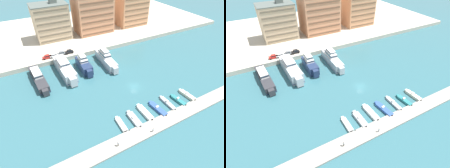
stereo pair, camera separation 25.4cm
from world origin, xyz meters
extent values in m
plane|color=#336670|center=(0.00, 0.00, 0.00)|extent=(400.00, 400.00, 0.00)
cube|color=beige|center=(0.00, 66.90, 1.05)|extent=(180.00, 70.00, 2.10)
cube|color=#9E998E|center=(0.00, -19.54, 0.32)|extent=(120.00, 4.84, 0.65)
cube|color=#333338|center=(-32.57, 21.19, 1.42)|extent=(5.34, 18.44, 2.85)
cube|color=#333338|center=(-31.82, 11.22, 1.50)|extent=(2.34, 2.15, 2.42)
cube|color=#334C7F|center=(-32.57, 21.19, 0.50)|extent=(5.39, 18.63, 0.24)
cube|color=white|center=(-32.67, 22.55, 3.68)|extent=(3.67, 7.85, 1.66)
cube|color=#233342|center=(-32.67, 22.55, 3.84)|extent=(3.72, 7.93, 0.60)
cylinder|color=silver|center=(-32.76, 23.70, 5.41)|extent=(0.16, 0.16, 1.80)
cube|color=#333338|center=(-33.29, 30.71, 0.78)|extent=(3.45, 1.15, 0.20)
cube|color=silver|center=(-21.33, 22.15, 2.19)|extent=(5.57, 19.09, 4.37)
cube|color=silver|center=(-20.99, 11.57, 2.29)|extent=(2.81, 2.57, 3.71)
cube|color=#334C7F|center=(-21.33, 22.15, 0.76)|extent=(5.62, 19.28, 0.24)
cube|color=white|center=(-21.38, 23.57, 5.19)|extent=(4.12, 8.08, 1.64)
cube|color=#233342|center=(-21.38, 23.57, 5.36)|extent=(4.18, 8.16, 0.59)
cylinder|color=silver|center=(-21.41, 24.76, 6.91)|extent=(0.16, 0.16, 1.80)
cube|color=silver|center=(-21.65, 32.07, 1.20)|extent=(4.25, 1.03, 0.20)
cube|color=navy|center=(-12.90, 21.09, 1.92)|extent=(4.42, 12.32, 3.84)
cube|color=navy|center=(-13.05, 14.04, 2.02)|extent=(2.33, 2.13, 3.27)
cube|color=#192347|center=(-12.90, 21.09, 0.67)|extent=(4.46, 12.44, 0.24)
cube|color=white|center=(-12.88, 22.01, 4.50)|extent=(3.35, 5.21, 1.32)
cube|color=#233342|center=(-12.88, 22.01, 4.63)|extent=(3.39, 5.26, 0.47)
cube|color=white|center=(-12.88, 22.01, 5.85)|extent=(2.61, 4.06, 1.39)
cube|color=#233342|center=(-12.88, 22.01, 5.99)|extent=(2.65, 4.10, 0.50)
cylinder|color=silver|center=(-12.86, 22.78, 7.45)|extent=(0.16, 0.16, 1.80)
cube|color=navy|center=(-12.75, 27.65, 1.06)|extent=(3.55, 0.98, 0.20)
cube|color=silver|center=(-2.10, 20.76, 1.85)|extent=(4.66, 17.77, 3.71)
cube|color=silver|center=(-2.46, 11.04, 1.95)|extent=(2.28, 2.09, 3.15)
cube|color=#334C7F|center=(-2.10, 20.76, 0.65)|extent=(4.71, 17.95, 0.24)
cube|color=white|center=(-2.05, 22.08, 4.60)|extent=(3.41, 7.52, 1.79)
cube|color=#233342|center=(-2.05, 22.08, 4.78)|extent=(3.45, 7.59, 0.64)
cube|color=white|center=(-2.05, 22.08, 6.05)|extent=(2.66, 5.86, 1.12)
cube|color=#233342|center=(-2.05, 22.08, 6.16)|extent=(2.69, 5.92, 0.40)
cylinder|color=silver|center=(-2.01, 23.19, 7.51)|extent=(0.16, 0.16, 1.80)
cube|color=silver|center=(-1.76, 30.02, 1.02)|extent=(3.45, 1.02, 0.20)
cube|color=white|center=(-14.44, -14.13, 0.43)|extent=(1.84, 5.59, 0.87)
cube|color=white|center=(-14.31, -11.05, 0.43)|extent=(0.91, 0.76, 0.74)
cube|color=black|center=(-14.57, -17.07, 0.58)|extent=(0.37, 0.30, 0.60)
cube|color=#9EA3A8|center=(-9.71, -14.42, 0.46)|extent=(2.25, 6.32, 0.93)
cube|color=#9EA3A8|center=(-9.67, -10.84, 0.46)|extent=(1.20, 0.99, 0.79)
cube|color=silver|center=(-9.70, -13.95, 1.16)|extent=(1.20, 0.61, 0.46)
cube|color=#283847|center=(-9.70, -13.67, 1.23)|extent=(1.09, 0.09, 0.28)
cube|color=black|center=(-9.75, -17.75, 0.61)|extent=(0.36, 0.28, 0.60)
cube|color=white|center=(-5.03, -13.75, 0.50)|extent=(2.08, 6.89, 1.01)
cube|color=white|center=(-5.09, -9.92, 0.50)|extent=(1.10, 0.91, 0.85)
cube|color=black|center=(-4.98, -17.35, 0.65)|extent=(0.36, 0.28, 0.60)
cube|color=#33569E|center=(-0.15, -14.51, 0.48)|extent=(2.54, 7.03, 0.96)
cube|color=#33569E|center=(-0.51, -10.71, 0.48)|extent=(1.12, 0.95, 0.82)
cube|color=silver|center=(-0.20, -14.00, 1.21)|extent=(1.09, 0.70, 0.48)
cube|color=#283847|center=(-0.22, -13.72, 1.28)|extent=(0.95, 0.17, 0.29)
cube|color=black|center=(0.20, -18.11, 0.63)|extent=(0.39, 0.31, 0.60)
cube|color=#9EA3A8|center=(4.75, -13.91, 0.40)|extent=(1.68, 6.95, 0.81)
cube|color=#9EA3A8|center=(4.81, -10.13, 0.40)|extent=(0.87, 0.72, 0.69)
cube|color=silver|center=(4.76, -13.39, 1.08)|extent=(0.87, 0.61, 0.54)
cube|color=#283847|center=(4.76, -13.11, 1.16)|extent=(0.78, 0.09, 0.33)
cube|color=black|center=(4.68, -17.55, 0.55)|extent=(0.36, 0.29, 0.60)
cube|color=teal|center=(9.10, -14.67, 0.45)|extent=(2.12, 5.92, 0.90)
cube|color=teal|center=(8.82, -11.46, 0.45)|extent=(0.95, 0.80, 0.77)
cube|color=silver|center=(9.06, -14.24, 1.19)|extent=(0.94, 0.68, 0.58)
cube|color=#283847|center=(9.04, -13.96, 1.28)|extent=(0.81, 0.15, 0.35)
cube|color=black|center=(9.37, -17.74, 0.60)|extent=(0.38, 0.31, 0.60)
cube|color=beige|center=(13.95, -14.25, 0.52)|extent=(2.13, 6.28, 1.05)
cube|color=beige|center=(13.70, -10.83, 0.52)|extent=(0.97, 0.82, 0.89)
cube|color=silver|center=(13.92, -13.79, 1.30)|extent=(0.96, 0.67, 0.51)
cube|color=#283847|center=(13.90, -13.51, 1.38)|extent=(0.84, 0.14, 0.31)
cube|color=black|center=(14.19, -17.51, 0.67)|extent=(0.38, 0.31, 0.60)
cube|color=red|center=(-25.99, 34.83, 2.82)|extent=(4.11, 1.73, 0.80)
cube|color=red|center=(-25.84, 34.83, 3.56)|extent=(2.11, 1.58, 0.68)
cube|color=#1E2833|center=(-25.84, 34.83, 3.56)|extent=(2.07, 1.59, 0.37)
cylinder|color=black|center=(-27.33, 33.97, 2.42)|extent=(0.64, 0.22, 0.64)
cylinder|color=black|center=(-27.34, 35.67, 2.42)|extent=(0.64, 0.22, 0.64)
cylinder|color=black|center=(-24.63, 33.99, 2.42)|extent=(0.64, 0.22, 0.64)
cylinder|color=black|center=(-24.64, 35.69, 2.42)|extent=(0.64, 0.22, 0.64)
cube|color=white|center=(-22.68, 34.55, 2.82)|extent=(4.20, 1.96, 0.80)
cube|color=white|center=(-22.53, 34.54, 3.56)|extent=(2.19, 1.69, 0.68)
cube|color=#1E2833|center=(-22.53, 34.54, 3.56)|extent=(2.15, 1.70, 0.37)
cylinder|color=black|center=(-24.08, 33.79, 2.42)|extent=(0.65, 0.26, 0.64)
cylinder|color=black|center=(-23.97, 35.48, 2.42)|extent=(0.65, 0.26, 0.64)
cylinder|color=black|center=(-21.38, 33.62, 2.42)|extent=(0.65, 0.26, 0.64)
cylinder|color=black|center=(-21.28, 35.31, 2.42)|extent=(0.65, 0.26, 0.64)
cube|color=slate|center=(-18.94, 34.96, 2.82)|extent=(4.14, 1.79, 0.80)
cube|color=slate|center=(-18.79, 34.96, 3.56)|extent=(2.13, 1.61, 0.68)
cube|color=#1E2833|center=(-18.79, 34.96, 3.56)|extent=(2.09, 1.62, 0.37)
cylinder|color=black|center=(-20.31, 34.14, 2.42)|extent=(0.64, 0.23, 0.64)
cylinder|color=black|center=(-20.27, 35.84, 2.42)|extent=(0.64, 0.23, 0.64)
cylinder|color=black|center=(-17.61, 34.08, 2.42)|extent=(0.64, 0.23, 0.64)
cylinder|color=black|center=(-17.57, 35.78, 2.42)|extent=(0.64, 0.23, 0.64)
cube|color=black|center=(-15.28, 34.80, 2.82)|extent=(4.13, 1.78, 0.80)
cube|color=black|center=(-15.13, 34.80, 3.56)|extent=(2.13, 1.60, 0.68)
cube|color=#1E2833|center=(-15.13, 34.80, 3.56)|extent=(2.09, 1.62, 0.37)
cylinder|color=black|center=(-16.61, 33.92, 2.42)|extent=(0.64, 0.23, 0.64)
cylinder|color=black|center=(-16.64, 35.62, 2.42)|extent=(0.64, 0.23, 0.64)
cylinder|color=black|center=(-13.91, 33.97, 2.42)|extent=(0.64, 0.23, 0.64)
cylinder|color=black|center=(-13.94, 35.67, 2.42)|extent=(0.64, 0.23, 0.64)
cube|color=#C6AD89|center=(-17.01, 56.48, 11.25)|extent=(18.22, 12.38, 18.29)
cube|color=#6D5F4B|center=(-17.01, 50.19, 3.63)|extent=(16.76, 0.24, 0.90)
cube|color=#6D5F4B|center=(-17.01, 50.19, 6.68)|extent=(16.76, 0.24, 0.90)
cube|color=#6D5F4B|center=(-17.01, 50.19, 9.72)|extent=(16.76, 0.24, 0.90)
cube|color=#6D5F4B|center=(-17.01, 50.19, 12.77)|extent=(16.76, 0.24, 0.90)
cube|color=#6D5F4B|center=(-17.01, 50.19, 15.82)|extent=(16.76, 0.24, 0.90)
cube|color=#6D5F4B|center=(-17.01, 50.19, 18.87)|extent=(16.76, 0.24, 0.90)
cube|color=#56605B|center=(-17.01, 56.48, 20.59)|extent=(18.59, 12.63, 0.40)
cube|color=#56605B|center=(-14.28, 56.48, 21.79)|extent=(3.60, 3.20, 2.00)
cube|color=tan|center=(7.13, 55.73, 15.27)|extent=(21.22, 15.18, 26.33)
cube|color=brown|center=(7.13, 48.04, 3.75)|extent=(19.53, 0.24, 0.90)
cube|color=brown|center=(7.13, 48.04, 7.04)|extent=(19.53, 0.24, 0.90)
cube|color=brown|center=(7.13, 48.04, 10.33)|extent=(19.53, 0.24, 0.90)
cube|color=brown|center=(7.13, 48.04, 13.62)|extent=(19.53, 0.24, 0.90)
cube|color=brown|center=(7.13, 48.04, 16.91)|extent=(19.53, 0.24, 0.90)
cube|color=brown|center=(7.13, 48.04, 20.20)|extent=(19.53, 0.24, 0.90)
cube|color=tan|center=(33.99, 56.18, 14.71)|extent=(18.85, 15.28, 25.21)
cube|color=brown|center=(33.99, 48.44, 3.68)|extent=(17.34, 0.24, 0.90)
cube|color=brown|center=(33.99, 48.44, 6.83)|extent=(17.34, 0.24, 0.90)
cube|color=brown|center=(33.99, 48.44, 9.98)|extent=(17.34, 0.24, 0.90)
cube|color=brown|center=(33.99, 48.44, 13.13)|extent=(17.34, 0.24, 0.90)
cube|color=brown|center=(33.99, 48.44, 16.28)|extent=(17.34, 0.24, 0.90)
cylinder|color=#4C515B|center=(-7.69, -20.92, 1.06)|extent=(0.13, 0.13, 0.81)
cylinder|color=#4C515B|center=(-7.53, -20.92, 1.06)|extent=(0.13, 0.13, 0.81)
cube|color=silver|center=(-7.61, -20.92, 1.77)|extent=(0.46, 0.24, 0.62)
cylinder|color=silver|center=(-7.88, -20.93, 1.72)|extent=(0.10, 0.10, 0.62)
cylinder|color=silver|center=(-7.34, -20.91, 1.72)|extent=(0.10, 0.10, 0.62)
sphere|color=beige|center=(-7.61, -20.92, 2.20)|extent=(0.22, 0.22, 0.22)
cylinder|color=#7A6B56|center=(-18.99, -20.15, 1.08)|extent=(0.14, 0.14, 0.87)
cylinder|color=#7A6B56|center=(-19.06, -19.99, 1.08)|extent=(0.14, 0.14, 0.87)
cube|color=silver|center=(-19.02, -20.07, 1.85)|extent=(0.43, 0.54, 0.66)
cylinder|color=silver|center=(-18.90, -20.33, 1.80)|extent=(0.10, 0.10, 0.66)
cylinder|color=silver|center=(-19.15, -19.81, 1.80)|extent=(0.10, 0.10, 0.66)
sphere|color=tan|center=(-19.02, -20.07, 2.30)|extent=(0.24, 0.24, 0.24)
cylinder|color=#2D2D33|center=(-13.48, -17.37, 0.87)|extent=(0.18, 0.18, 0.45)
sphere|color=#2D2D33|center=(-13.48, -17.37, 1.16)|extent=(0.20, 0.20, 0.20)
cylinder|color=#2D2D33|center=(-4.83, -17.37, 0.87)|extent=(0.18, 0.18, 0.45)
sphere|color=#2D2D33|center=(-4.83, -17.37, 1.16)|extent=(0.20, 0.20, 0.20)
cylinder|color=#2D2D33|center=(3.82, -17.37, 0.87)|extent=(0.18, 0.18, 0.45)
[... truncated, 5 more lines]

